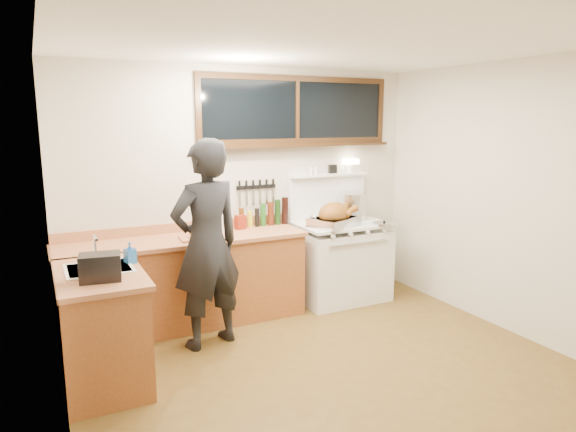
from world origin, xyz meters
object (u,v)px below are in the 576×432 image
man (207,245)px  roast_turkey (334,217)px  cutting_board (200,233)px  vintage_stove (340,259)px

man → roast_turkey: size_ratio=3.09×
man → cutting_board: bearing=80.9°
vintage_stove → man: (-1.74, -0.51, 0.48)m
vintage_stove → roast_turkey: vintage_stove is taller
vintage_stove → cutting_board: size_ratio=4.00×
cutting_board → roast_turkey: bearing=-3.3°
vintage_stove → man: man is taller
man → roast_turkey: bearing=13.3°
man → cutting_board: 0.46m
vintage_stove → cutting_board: 1.74m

